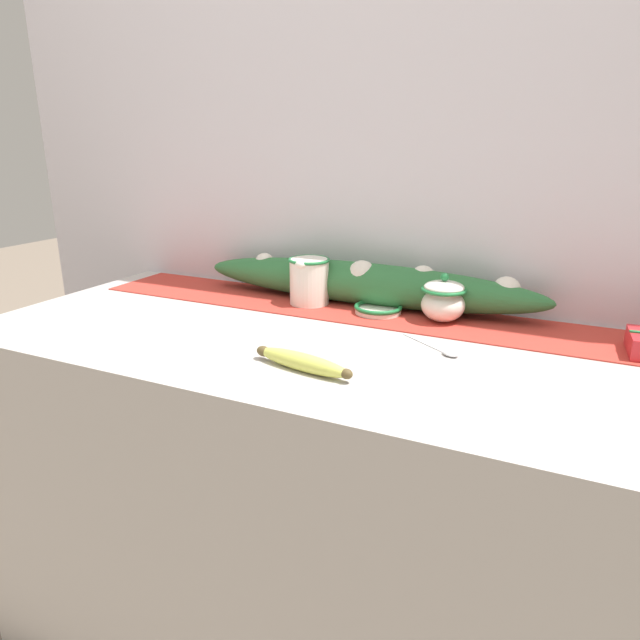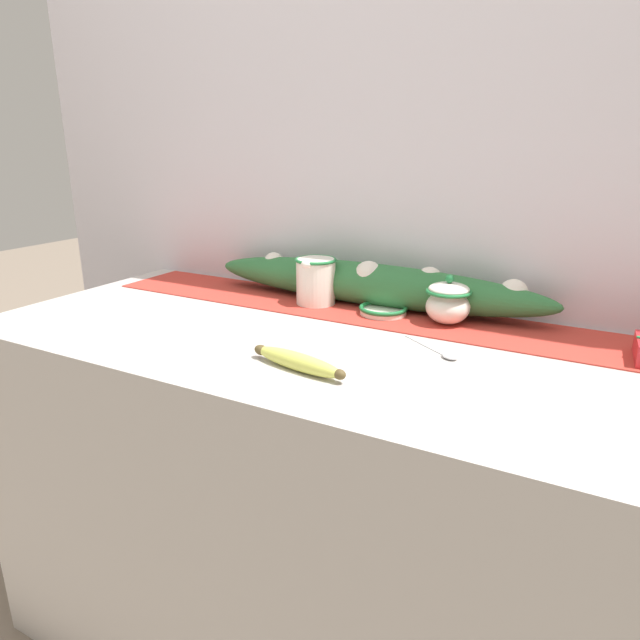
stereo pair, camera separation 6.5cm
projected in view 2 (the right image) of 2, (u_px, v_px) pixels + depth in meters
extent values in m
cube|color=#B7B2AD|center=(317.00, 509.00, 1.37)|extent=(1.54, 0.68, 0.87)
cube|color=silver|center=(387.00, 173.00, 1.43)|extent=(2.34, 0.04, 2.40)
cube|color=#B23328|center=(360.00, 310.00, 1.41)|extent=(1.41, 0.22, 0.00)
cylinder|color=white|center=(316.00, 281.00, 1.45)|extent=(0.10, 0.10, 0.12)
torus|color=#1E7038|center=(316.00, 260.00, 1.44)|extent=(0.11, 0.11, 0.01)
torus|color=white|center=(327.00, 273.00, 1.50)|extent=(0.06, 0.01, 0.06)
ellipsoid|color=white|center=(307.00, 264.00, 1.40)|extent=(0.03, 0.02, 0.02)
ellipsoid|color=white|center=(448.00, 307.00, 1.30)|extent=(0.10, 0.10, 0.08)
torus|color=#1E7038|center=(449.00, 291.00, 1.29)|extent=(0.10, 0.10, 0.01)
ellipsoid|color=white|center=(449.00, 289.00, 1.29)|extent=(0.09, 0.09, 0.03)
sphere|color=#1E7038|center=(450.00, 279.00, 1.28)|extent=(0.02, 0.02, 0.02)
cylinder|color=white|center=(383.00, 312.00, 1.38)|extent=(0.11, 0.11, 0.01)
torus|color=#1E7038|center=(383.00, 308.00, 1.38)|extent=(0.12, 0.12, 0.01)
ellipsoid|color=#CCD156|center=(298.00, 362.00, 1.05)|extent=(0.21, 0.07, 0.03)
ellipsoid|color=brown|center=(261.00, 350.00, 1.11)|extent=(0.03, 0.03, 0.02)
ellipsoid|color=brown|center=(340.00, 374.00, 0.99)|extent=(0.03, 0.02, 0.02)
cube|color=silver|center=(424.00, 345.00, 1.18)|extent=(0.11, 0.08, 0.00)
ellipsoid|color=silver|center=(450.00, 356.00, 1.11)|extent=(0.04, 0.04, 0.01)
ellipsoid|color=#2D6B38|center=(370.00, 284.00, 1.45)|extent=(0.92, 0.12, 0.11)
sphere|color=silver|center=(274.00, 262.00, 1.58)|extent=(0.06, 0.06, 0.06)
sphere|color=silver|center=(310.00, 273.00, 1.52)|extent=(0.06, 0.06, 0.06)
sphere|color=silver|center=(368.00, 276.00, 1.43)|extent=(0.07, 0.07, 0.07)
sphere|color=silver|center=(429.00, 280.00, 1.38)|extent=(0.06, 0.06, 0.06)
sphere|color=silver|center=(513.00, 294.00, 1.30)|extent=(0.07, 0.07, 0.07)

